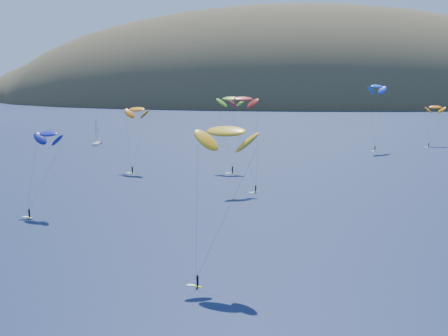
% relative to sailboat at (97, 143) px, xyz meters
% --- Properties ---
extents(island, '(730.00, 300.00, 210.00)m').
position_rel_sailboat_xyz_m(island, '(110.89, 369.15, -11.69)').
color(island, '#3D3526').
rests_on(island, ground).
extents(sailboat, '(9.39, 8.11, 11.59)m').
position_rel_sailboat_xyz_m(sailboat, '(0.00, 0.00, 0.00)').
color(sailboat, silver).
rests_on(sailboat, ground).
extents(kitesurfer_1, '(9.80, 11.85, 20.94)m').
position_rel_sailboat_xyz_m(kitesurfer_1, '(30.99, -61.73, 17.45)').
color(kitesurfer_1, '#D0F81B').
rests_on(kitesurfer_1, ground).
extents(kitesurfer_2, '(10.80, 11.51, 24.06)m').
position_rel_sailboat_xyz_m(kitesurfer_2, '(65.95, -156.78, 20.35)').
color(kitesurfer_2, '#D0F81B').
rests_on(kitesurfer_2, ground).
extents(kitesurfer_3, '(8.85, 11.90, 23.93)m').
position_rel_sailboat_xyz_m(kitesurfer_3, '(59.23, -56.96, 20.53)').
color(kitesurfer_3, '#D0F81B').
rests_on(kitesurfer_3, ground).
extents(kitesurfer_4, '(10.11, 9.92, 26.78)m').
position_rel_sailboat_xyz_m(kitesurfer_4, '(110.61, -5.91, 23.09)').
color(kitesurfer_4, '#D0F81B').
rests_on(kitesurfer_4, ground).
extents(kitesurfer_9, '(8.78, 9.48, 25.19)m').
position_rel_sailboat_xyz_m(kitesurfer_9, '(64.63, -88.96, 21.96)').
color(kitesurfer_9, '#D0F81B').
rests_on(kitesurfer_9, ground).
extents(kitesurfer_10, '(8.95, 11.65, 19.03)m').
position_rel_sailboat_xyz_m(kitesurfer_10, '(24.59, -118.30, 15.75)').
color(kitesurfer_10, '#D0F81B').
rests_on(kitesurfer_10, ground).
extents(kitesurfer_11, '(8.88, 11.92, 17.53)m').
position_rel_sailboat_xyz_m(kitesurfer_11, '(137.12, 13.05, 14.32)').
color(kitesurfer_11, '#D0F81B').
rests_on(kitesurfer_11, ground).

